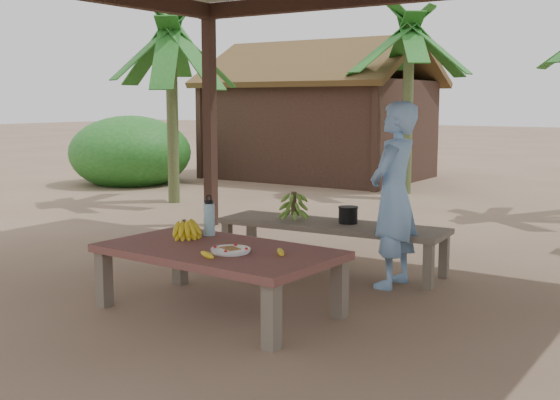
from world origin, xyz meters
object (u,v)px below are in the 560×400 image
Objects in this scene: water_flask at (209,218)px; woman at (394,195)px; work_table at (218,256)px; plate at (231,250)px; ripe_banana_bunch at (184,228)px; cooking_pot at (348,215)px; bench at (331,229)px.

woman is (1.15, 1.08, 0.16)m from water_flask.
work_table is 1.15× the size of woman.
plate is at bearing -38.16° from water_flask.
plate is (0.65, -0.24, -0.06)m from ripe_banana_bunch.
plate is (0.19, -0.09, 0.08)m from work_table.
cooking_pot reaches higher than work_table.
woman is (0.74, -0.23, 0.40)m from bench.
water_flask is 0.21× the size of woman.
ripe_banana_bunch reaches higher than bench.
bench is 1.40× the size of woman.
ripe_banana_bunch is 1.72m from cooking_pot.
plate is 1.62× the size of cooking_pot.
plate is at bearing -89.72° from cooking_pot.
plate is 0.18× the size of woman.
woman reaches higher than ripe_banana_bunch.
work_table is at bearing 154.33° from plate.
bench is 8.22× the size of ripe_banana_bunch.
cooking_pot is at bearing 67.98° from ripe_banana_bunch.
ripe_banana_bunch is 1.80m from woman.
cooking_pot is at bearing -117.66° from woman.
bench is 1.61m from ripe_banana_bunch.
water_flask is 1.59m from woman.
water_flask reaches higher than bench.
cooking_pot is (-0.01, 1.83, 0.01)m from plate.
woman is at bearing 43.11° from water_flask.
ripe_banana_bunch is 0.70m from plate.
water_flask is at bearing -47.34° from woman.
bench is 12.46× the size of cooking_pot.
plate is 1.83m from cooking_pot.
water_flask is 1.88× the size of cooking_pot.
work_table is 6.78× the size of ripe_banana_bunch.
bench is 6.61× the size of water_flask.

